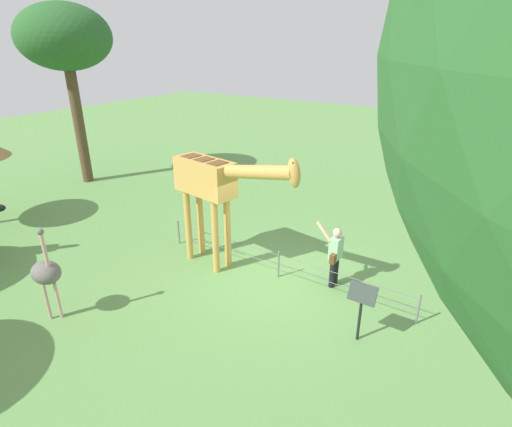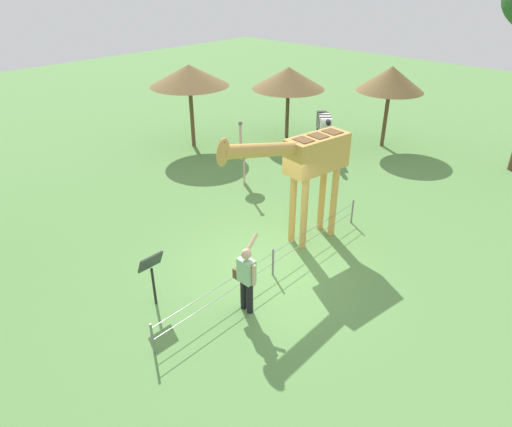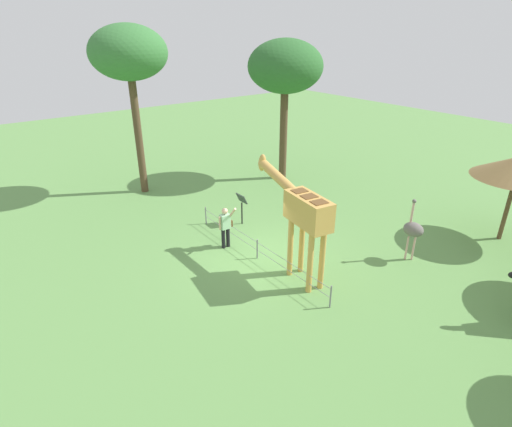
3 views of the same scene
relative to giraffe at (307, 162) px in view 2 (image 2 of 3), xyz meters
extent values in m
plane|color=#60934C|center=(1.71, 0.30, -2.35)|extent=(60.00, 60.00, 0.00)
cylinder|color=gold|center=(0.25, 0.18, -1.33)|extent=(0.18, 0.18, 2.05)
cylinder|color=gold|center=(0.18, -0.25, -1.33)|extent=(0.18, 0.18, 2.05)
cylinder|color=gold|center=(-0.83, 0.35, -1.33)|extent=(0.18, 0.18, 2.05)
cylinder|color=gold|center=(-0.90, -0.08, -1.33)|extent=(0.18, 0.18, 2.05)
cube|color=gold|center=(-0.32, 0.05, 0.15)|extent=(1.79, 0.96, 0.90)
cube|color=brown|center=(0.17, -0.03, 0.61)|extent=(0.42, 0.49, 0.02)
cube|color=brown|center=(-0.32, 0.05, 0.61)|extent=(0.42, 0.49, 0.02)
cube|color=brown|center=(-0.82, 0.13, 0.61)|extent=(0.42, 0.49, 0.02)
cylinder|color=gold|center=(1.37, -0.22, 0.63)|extent=(2.32, 0.67, 0.74)
ellipsoid|color=gold|center=(2.48, -0.39, 0.84)|extent=(0.43, 0.32, 0.68)
cylinder|color=brown|center=(2.48, -0.33, 1.02)|extent=(0.05, 0.05, 0.14)
cylinder|color=brown|center=(2.48, -0.45, 1.02)|extent=(0.05, 0.05, 0.14)
cylinder|color=black|center=(3.06, 0.75, -1.96)|extent=(0.14, 0.14, 0.78)
cylinder|color=black|center=(3.07, 0.94, -1.96)|extent=(0.14, 0.14, 0.78)
cube|color=#93C699|center=(3.07, 0.84, -1.29)|extent=(0.25, 0.37, 0.55)
sphere|color=#D8AD8C|center=(3.07, 0.84, -0.88)|extent=(0.22, 0.22, 0.22)
cylinder|color=#D8AD8C|center=(2.78, 0.70, -0.86)|extent=(0.43, 0.10, 0.47)
cylinder|color=#D8AD8C|center=(3.07, 1.06, -1.30)|extent=(0.08, 0.08, 0.50)
cube|color=brown|center=(3.11, 0.62, -1.47)|extent=(0.13, 0.20, 0.24)
cylinder|color=black|center=(-5.70, -3.22, -1.87)|extent=(0.12, 0.12, 0.95)
cylinder|color=black|center=(-5.49, -3.44, -1.87)|extent=(0.12, 0.12, 0.95)
cylinder|color=black|center=(-6.27, -3.78, -1.87)|extent=(0.12, 0.12, 0.95)
cylinder|color=black|center=(-6.06, -3.99, -1.87)|extent=(0.12, 0.12, 0.95)
cube|color=silver|center=(-6.25, -3.96, -1.10)|extent=(0.43, 0.44, 0.60)
cube|color=black|center=(-6.13, -3.85, -1.10)|extent=(0.43, 0.44, 0.60)
cube|color=silver|center=(-6.00, -3.73, -1.10)|extent=(0.43, 0.44, 0.60)
cube|color=black|center=(-5.88, -3.61, -1.10)|extent=(0.43, 0.44, 0.60)
cube|color=silver|center=(-5.76, -3.49, -1.10)|extent=(0.43, 0.44, 0.60)
cube|color=black|center=(-5.63, -3.37, -1.10)|extent=(0.43, 0.44, 0.60)
cube|color=silver|center=(-5.51, -3.25, -1.10)|extent=(0.43, 0.44, 0.60)
cylinder|color=silver|center=(-5.34, -3.09, -0.95)|extent=(0.46, 0.45, 0.47)
ellipsoid|color=black|center=(-5.16, -2.91, -0.80)|extent=(0.41, 0.41, 0.22)
cylinder|color=#CC9E93|center=(-1.50, -3.72, -1.90)|extent=(0.07, 0.07, 0.90)
cylinder|color=#CC9E93|center=(-1.66, -3.88, -1.90)|extent=(0.07, 0.07, 0.90)
ellipsoid|color=#66605B|center=(-1.58, -3.80, -1.17)|extent=(0.70, 0.56, 0.49)
cylinder|color=#CC9E93|center=(-1.43, -3.80, -0.62)|extent=(0.08, 0.08, 0.80)
sphere|color=#66605B|center=(-1.43, -3.80, -0.17)|extent=(0.14, 0.14, 0.14)
cylinder|color=brown|center=(-8.24, -2.22, -1.21)|extent=(0.16, 0.16, 2.29)
cone|color=brown|center=(-8.24, -2.22, 0.42)|extent=(2.65, 2.65, 0.96)
cylinder|color=brown|center=(-2.80, -7.97, -1.10)|extent=(0.16, 0.16, 2.50)
cone|color=brown|center=(-2.80, -7.97, 0.56)|extent=(3.12, 3.12, 0.81)
cylinder|color=brown|center=(-6.29, -5.81, -1.28)|extent=(0.16, 0.16, 2.13)
cone|color=brown|center=(-6.29, -5.81, 0.22)|extent=(3.05, 3.05, 0.88)
cylinder|color=black|center=(4.31, -0.78, -1.87)|extent=(0.06, 0.06, 0.95)
cube|color=#333D38|center=(4.31, -0.78, -1.22)|extent=(0.56, 0.21, 0.38)
cylinder|color=slate|center=(-1.79, 0.41, -1.97)|extent=(0.05, 0.05, 0.75)
cylinder|color=slate|center=(1.71, 0.41, -1.97)|extent=(0.05, 0.05, 0.75)
cylinder|color=slate|center=(5.21, 0.41, -1.97)|extent=(0.05, 0.05, 0.75)
cube|color=slate|center=(1.71, 0.41, -1.71)|extent=(7.00, 0.01, 0.01)
cube|color=slate|center=(1.71, 0.41, -2.01)|extent=(7.00, 0.01, 0.01)
camera|label=1|loc=(6.26, -7.62, 3.41)|focal=28.66mm
camera|label=2|loc=(8.50, 6.22, 4.28)|focal=31.54mm
camera|label=3|loc=(-8.24, 8.05, 5.19)|focal=28.74mm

